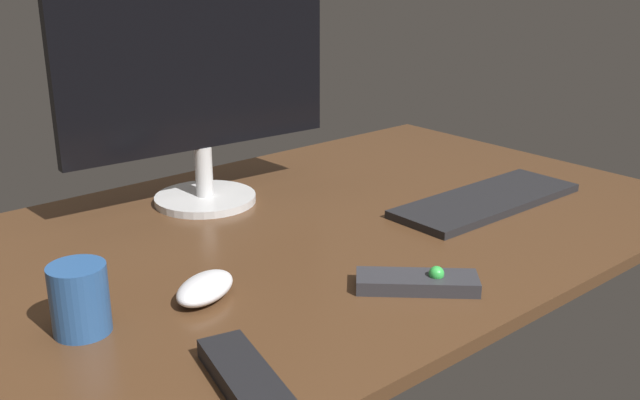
# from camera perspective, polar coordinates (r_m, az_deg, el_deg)

# --- Properties ---
(desk) EXTENTS (1.40, 0.84, 0.02)m
(desk) POSITION_cam_1_polar(r_m,az_deg,el_deg) (1.26, -1.01, -2.68)
(desk) COLOR #4C301C
(desk) RESTS_ON ground
(monitor) EXTENTS (0.52, 0.19, 0.41)m
(monitor) POSITION_cam_1_polar(r_m,az_deg,el_deg) (1.34, -9.33, 8.83)
(monitor) COLOR silver
(monitor) RESTS_ON desk
(keyboard) EXTENTS (0.40, 0.14, 0.01)m
(keyboard) POSITION_cam_1_polar(r_m,az_deg,el_deg) (1.41, 12.77, -0.03)
(keyboard) COLOR black
(keyboard) RESTS_ON desk
(computer_mouse) EXTENTS (0.12, 0.10, 0.03)m
(computer_mouse) POSITION_cam_1_polar(r_m,az_deg,el_deg) (1.02, -8.88, -6.74)
(computer_mouse) COLOR silver
(computer_mouse) RESTS_ON desk
(media_remote) EXTENTS (0.16, 0.16, 0.03)m
(media_remote) POSITION_cam_1_polar(r_m,az_deg,el_deg) (1.05, 7.59, -6.29)
(media_remote) COLOR #2D2D33
(media_remote) RESTS_ON desk
(tv_remote) EXTENTS (0.09, 0.18, 0.02)m
(tv_remote) POSITION_cam_1_polar(r_m,az_deg,el_deg) (0.83, -5.82, -13.55)
(tv_remote) COLOR black
(tv_remote) RESTS_ON desk
(coffee_mug) EXTENTS (0.07, 0.07, 0.09)m
(coffee_mug) POSITION_cam_1_polar(r_m,az_deg,el_deg) (0.96, -18.10, -7.30)
(coffee_mug) COLOR #28518C
(coffee_mug) RESTS_ON desk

